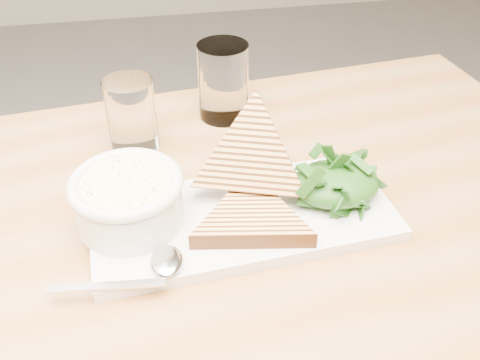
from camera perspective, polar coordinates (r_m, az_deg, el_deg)
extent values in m
cube|color=#9E7447|center=(0.63, -4.44, -8.57)|extent=(1.21, 0.87, 0.04)
cylinder|color=#9E7447|center=(1.26, 18.57, -6.27)|extent=(0.06, 0.06, 0.71)
cube|color=white|center=(0.64, 0.33, -4.05)|extent=(0.37, 0.19, 0.02)
cylinder|color=white|center=(0.63, -11.73, -2.58)|extent=(0.12, 0.12, 0.05)
cylinder|color=#FDEBB1|center=(0.61, -12.08, -0.47)|extent=(0.10, 0.10, 0.01)
torus|color=white|center=(0.61, -12.10, -0.32)|extent=(0.13, 0.13, 0.01)
ellipsoid|color=#144212|center=(0.66, 10.16, -0.37)|extent=(0.11, 0.09, 0.04)
ellipsoid|color=silver|center=(0.58, -7.83, -8.54)|extent=(0.04, 0.05, 0.01)
cube|color=silver|center=(0.57, -14.05, -10.91)|extent=(0.12, 0.02, 0.00)
cylinder|color=white|center=(0.76, -11.49, 6.79)|extent=(0.07, 0.07, 0.11)
cylinder|color=white|center=(0.82, -1.79, 10.46)|extent=(0.08, 0.08, 0.12)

